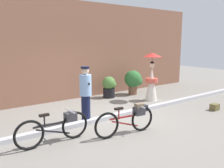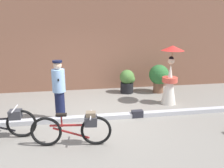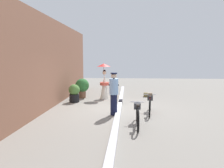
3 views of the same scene
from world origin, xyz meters
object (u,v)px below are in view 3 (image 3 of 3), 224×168
object	(u,v)px
bicycle_far_side	(138,114)
backpack_on_pavement	(121,102)
person_with_parasol	(104,82)
potted_plant_by_door	(83,86)
potted_plant_small	(74,93)
backpack_spare	(146,95)
bicycle_near_officer	(150,103)
person_officer	(114,93)

from	to	relation	value
bicycle_far_side	backpack_on_pavement	size ratio (longest dim) A/B	5.63
person_with_parasol	potted_plant_by_door	distance (m)	1.26
potted_plant_by_door	potted_plant_small	bearing A→B (deg)	172.65
bicycle_far_side	person_with_parasol	world-z (taller)	person_with_parasol
backpack_on_pavement	backpack_spare	distance (m)	2.47
bicycle_near_officer	person_officer	world-z (taller)	person_officer
bicycle_far_side	backpack_spare	bearing A→B (deg)	-7.46
bicycle_near_officer	person_with_parasol	size ratio (longest dim) A/B	0.90
bicycle_far_side	person_officer	distance (m)	1.61
potted_plant_by_door	potted_plant_small	world-z (taller)	potted_plant_by_door
bicycle_near_officer	potted_plant_small	size ratio (longest dim) A/B	1.92
person_with_parasol	backpack_spare	xyz separation A→B (m)	(0.73, -2.30, -0.80)
potted_plant_by_door	potted_plant_small	distance (m)	1.23
person_with_parasol	backpack_spare	size ratio (longest dim) A/B	6.74
bicycle_far_side	bicycle_near_officer	bearing A→B (deg)	-18.50
bicycle_far_side	person_with_parasol	xyz separation A→B (m)	(4.72, 1.59, 0.53)
potted_plant_by_door	potted_plant_small	xyz separation A→B (m)	(-1.21, 0.16, -0.16)
bicycle_far_side	potted_plant_small	distance (m)	4.70
backpack_spare	backpack_on_pavement	bearing A→B (deg)	146.40
backpack_spare	person_officer	bearing A→B (deg)	159.44
bicycle_near_officer	potted_plant_by_door	xyz separation A→B (m)	(3.16, 3.38, 0.23)
bicycle_near_officer	backpack_on_pavement	xyz separation A→B (m)	(1.70, 1.22, -0.30)
potted_plant_small	potted_plant_by_door	bearing A→B (deg)	-7.35
bicycle_near_officer	potted_plant_by_door	world-z (taller)	potted_plant_by_door
backpack_on_pavement	backpack_spare	world-z (taller)	backpack_spare
person_officer	potted_plant_by_door	bearing A→B (deg)	28.78
bicycle_far_side	person_with_parasol	size ratio (longest dim) A/B	0.93
person_with_parasol	backpack_on_pavement	world-z (taller)	person_with_parasol
potted_plant_small	backpack_on_pavement	world-z (taller)	potted_plant_small
potted_plant_small	bicycle_near_officer	bearing A→B (deg)	-118.91
potted_plant_by_door	backpack_on_pavement	xyz separation A→B (m)	(-1.46, -2.16, -0.53)
person_officer	backpack_on_pavement	size ratio (longest dim) A/B	5.21
bicycle_far_side	backpack_on_pavement	bearing A→B (deg)	10.89
backpack_on_pavement	bicycle_far_side	bearing A→B (deg)	-169.11
bicycle_near_officer	bicycle_far_side	xyz separation A→B (m)	(-1.69, 0.57, -0.01)
bicycle_far_side	backpack_on_pavement	world-z (taller)	bicycle_far_side
person_officer	person_with_parasol	xyz separation A→B (m)	(3.44, 0.74, 0.05)
bicycle_near_officer	bicycle_far_side	distance (m)	1.78
person_officer	person_with_parasol	distance (m)	3.52
bicycle_near_officer	potted_plant_small	world-z (taller)	potted_plant_small
person_officer	backpack_spare	xyz separation A→B (m)	(4.17, -1.56, -0.75)
person_with_parasol	potted_plant_small	distance (m)	1.81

